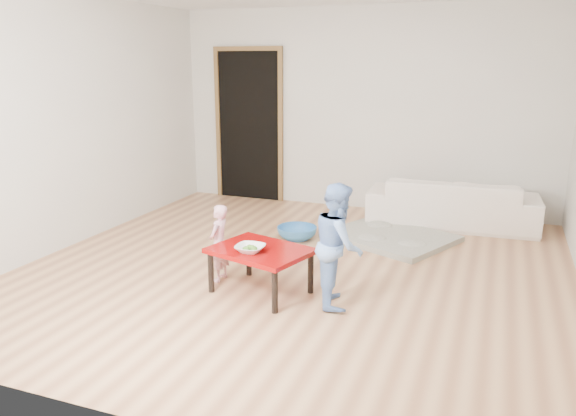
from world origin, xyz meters
The scene contains 13 objects.
floor centered at (0.00, 0.00, 0.00)m, with size 5.00×5.00×0.01m, color #A46B46.
back_wall centered at (0.00, 2.50, 1.30)m, with size 5.00×0.02×2.60m, color beige.
left_wall centered at (-2.50, 0.00, 1.30)m, with size 0.02×5.00×2.60m, color beige.
doorway centered at (-1.60, 2.48, 1.02)m, with size 1.02×0.08×2.11m, color brown, non-canonical shape.
sofa centered at (1.24, 2.05, 0.29)m, with size 1.96×0.77×0.57m, color white.
cushion centered at (0.76, 1.91, 0.44)m, with size 0.49×0.43×0.13m, color orange.
red_table centered at (-0.09, -0.63, 0.20)m, with size 0.79×0.59×0.40m, color #890807, non-canonical shape.
bowl centered at (-0.13, -0.74, 0.42)m, with size 0.24×0.24×0.06m, color white.
broccoli centered at (-0.13, -0.74, 0.42)m, with size 0.12×0.12×0.06m, color #2D5919, non-canonical shape.
child_pink centered at (-0.54, -0.50, 0.35)m, with size 0.26×0.17×0.70m, color #D46075.
child_blue centered at (0.59, -0.60, 0.50)m, with size 0.49×0.38×1.00m, color #679FF0.
basin centered at (-0.31, 0.88, 0.07)m, with size 0.44×0.44×0.14m, color #2D6DAD.
blanket centered at (0.68, 1.23, 0.03)m, with size 1.23×1.03×0.06m, color #B0AD9B, non-canonical shape.
Camera 1 is at (1.72, -4.72, 1.92)m, focal length 35.00 mm.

